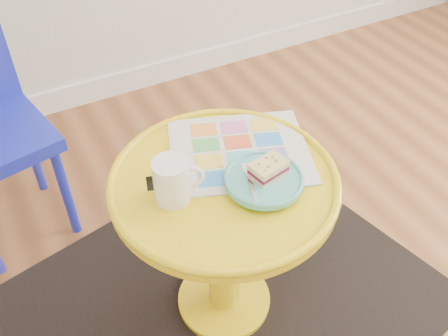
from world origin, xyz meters
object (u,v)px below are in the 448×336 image
newspaper (239,151)px  mug (172,180)px  side_table (224,220)px  plate (264,180)px

newspaper → mug: mug is taller
mug → newspaper: bearing=35.8°
mug → side_table: bearing=17.3°
side_table → plate: plate is taller
newspaper → plate: 0.15m
side_table → plate: (0.08, -0.07, 0.18)m
side_table → mug: 0.26m
newspaper → plate: size_ratio=1.88×
plate → newspaper: bearing=85.4°
mug → plate: (0.22, -0.07, -0.04)m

